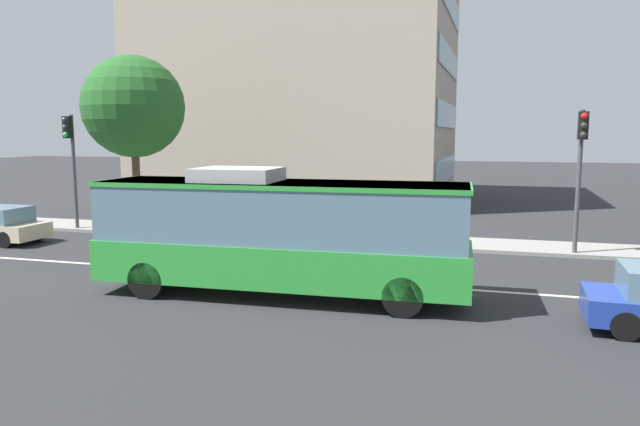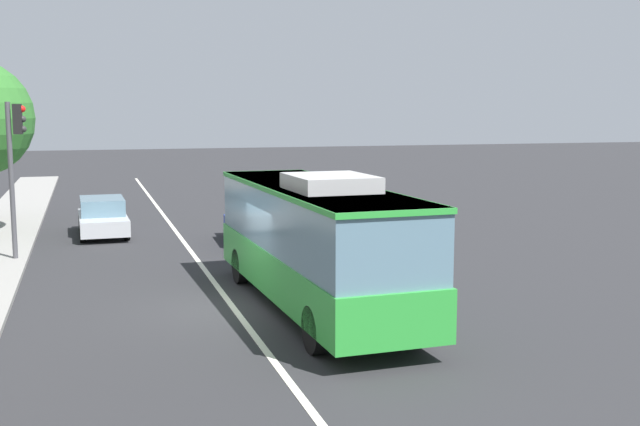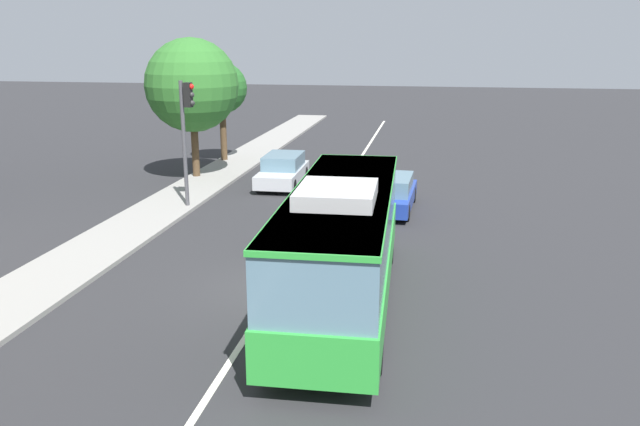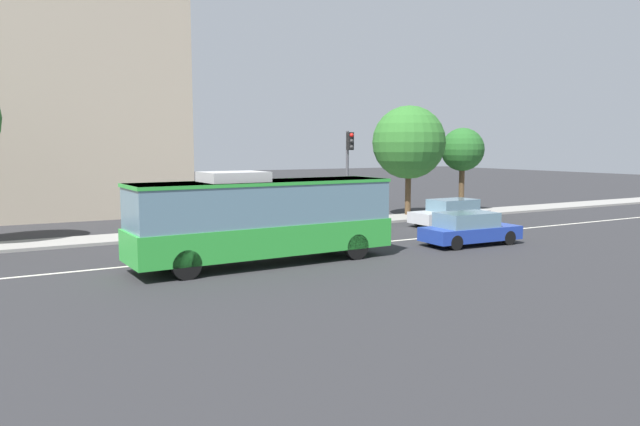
{
  "view_description": "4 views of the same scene",
  "coord_description": "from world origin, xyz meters",
  "px_view_note": "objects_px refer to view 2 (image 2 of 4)",
  "views": [
    {
      "loc": [
        4.38,
        -16.54,
        4.38
      ],
      "look_at": [
        0.13,
        -1.16,
        2.2
      ],
      "focal_mm": 32.78,
      "sensor_mm": 36.0,
      "label": 1
    },
    {
      "loc": [
        -18.77,
        3.41,
        4.96
      ],
      "look_at": [
        0.68,
        -2.52,
        2.21
      ],
      "focal_mm": 43.18,
      "sensor_mm": 36.0,
      "label": 2
    },
    {
      "loc": [
        -15.96,
        -4.09,
        6.76
      ],
      "look_at": [
        0.36,
        -1.16,
        2.15
      ],
      "focal_mm": 35.19,
      "sensor_mm": 36.0,
      "label": 3
    },
    {
      "loc": [
        -9.85,
        -22.11,
        4.35
      ],
      "look_at": [
        1.66,
        -1.88,
        1.77
      ],
      "focal_mm": 33.6,
      "sensor_mm": 36.0,
      "label": 4
    }
  ],
  "objects_px": {
    "transit_bus": "(314,238)",
    "sedan_silver": "(103,217)",
    "sedan_blue": "(256,224)",
    "traffic_light_near_corner": "(15,153)"
  },
  "relations": [
    {
      "from": "sedan_silver",
      "to": "sedan_blue",
      "type": "bearing_deg",
      "value": 53.88
    },
    {
      "from": "sedan_blue",
      "to": "traffic_light_near_corner",
      "type": "xyz_separation_m",
      "value": [
        -1.2,
        8.11,
        2.84
      ]
    },
    {
      "from": "sedan_blue",
      "to": "traffic_light_near_corner",
      "type": "height_order",
      "value": "traffic_light_near_corner"
    },
    {
      "from": "transit_bus",
      "to": "sedan_silver",
      "type": "relative_size",
      "value": 2.22
    },
    {
      "from": "transit_bus",
      "to": "sedan_blue",
      "type": "xyz_separation_m",
      "value": [
        9.7,
        -0.6,
        -1.09
      ]
    },
    {
      "from": "transit_bus",
      "to": "traffic_light_near_corner",
      "type": "distance_m",
      "value": 11.47
    },
    {
      "from": "transit_bus",
      "to": "sedan_silver",
      "type": "bearing_deg",
      "value": 17.72
    },
    {
      "from": "transit_bus",
      "to": "sedan_blue",
      "type": "height_order",
      "value": "transit_bus"
    },
    {
      "from": "sedan_blue",
      "to": "transit_bus",
      "type": "bearing_deg",
      "value": 178.97
    },
    {
      "from": "sedan_blue",
      "to": "sedan_silver",
      "type": "bearing_deg",
      "value": 57.69
    }
  ]
}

